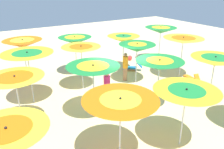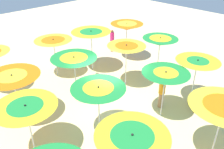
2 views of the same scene
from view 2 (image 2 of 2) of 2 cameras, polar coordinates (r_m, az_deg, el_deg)
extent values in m
cube|color=beige|center=(11.37, -0.72, -8.22)|extent=(41.34, 41.34, 0.04)
cylinder|color=silver|center=(11.86, 19.04, -2.19)|extent=(0.05, 0.05, 2.06)
cone|color=yellow|center=(11.38, 19.86, 2.24)|extent=(1.99, 1.99, 0.41)
cone|color=#1E8C38|center=(11.34, 19.95, 2.73)|extent=(0.99, 0.99, 0.20)
sphere|color=black|center=(11.29, 20.06, 3.30)|extent=(0.07, 0.07, 0.07)
cylinder|color=silver|center=(13.82, 11.09, 3.65)|extent=(0.05, 0.05, 2.11)
cone|color=#1E8C38|center=(13.41, 11.52, 7.72)|extent=(1.96, 1.96, 0.43)
cone|color=yellow|center=(13.38, 11.55, 8.08)|extent=(1.20, 1.20, 0.26)
sphere|color=black|center=(13.32, 11.62, 8.70)|extent=(0.07, 0.07, 0.07)
cylinder|color=silver|center=(15.71, 3.46, 7.56)|extent=(0.05, 0.05, 2.23)
cone|color=orange|center=(15.33, 3.59, 11.43)|extent=(2.08, 2.08, 0.42)
cone|color=yellow|center=(15.31, 3.60, 11.75)|extent=(1.25, 1.25, 0.25)
sphere|color=black|center=(15.26, 3.62, 12.29)|extent=(0.07, 0.07, 0.07)
cylinder|color=silver|center=(9.10, 23.89, -13.30)|extent=(0.05, 0.05, 2.21)
cone|color=yellow|center=(8.44, 25.38, -7.68)|extent=(2.29, 2.29, 0.33)
cone|color=orange|center=(8.41, 25.48, -7.28)|extent=(1.37, 1.37, 0.20)
cylinder|color=silver|center=(10.60, 12.17, -5.29)|extent=(0.05, 0.05, 2.00)
cone|color=#1E8C38|center=(10.08, 12.75, -0.60)|extent=(2.01, 2.01, 0.43)
cone|color=yellow|center=(10.03, 12.82, -0.05)|extent=(1.03, 1.03, 0.22)
sphere|color=black|center=(9.97, 12.90, 0.63)|extent=(0.07, 0.07, 0.07)
cylinder|color=silver|center=(12.63, 3.36, 1.78)|extent=(0.05, 0.05, 2.17)
cone|color=yellow|center=(12.17, 3.51, 6.32)|extent=(2.00, 2.00, 0.32)
cone|color=orange|center=(12.15, 3.52, 6.62)|extent=(1.19, 1.19, 0.19)
sphere|color=black|center=(12.10, 3.53, 7.13)|extent=(0.07, 0.07, 0.07)
cylinder|color=silver|center=(14.27, -4.87, 5.33)|extent=(0.05, 0.05, 2.29)
cone|color=yellow|center=(13.85, -5.07, 9.66)|extent=(2.29, 2.29, 0.33)
cone|color=#1E8C38|center=(13.82, -5.08, 9.97)|extent=(1.29, 1.29, 0.19)
sphere|color=black|center=(13.78, -5.10, 10.43)|extent=(0.07, 0.07, 0.07)
cone|color=yellow|center=(6.88, 4.85, -15.62)|extent=(2.15, 2.15, 0.40)
cone|color=#1E8C38|center=(6.82, 4.88, -15.09)|extent=(1.24, 1.24, 0.23)
sphere|color=black|center=(6.72, 4.93, -14.24)|extent=(0.07, 0.07, 0.07)
cylinder|color=silver|center=(9.35, -3.12, -9.65)|extent=(0.05, 0.05, 2.06)
cone|color=#1E8C38|center=(8.74, -3.30, -4.37)|extent=(2.06, 2.06, 0.43)
cone|color=yellow|center=(8.68, -3.32, -3.82)|extent=(1.14, 1.14, 0.24)
sphere|color=black|center=(8.61, -3.34, -3.02)|extent=(0.07, 0.07, 0.07)
cylinder|color=silver|center=(11.57, -8.73, -1.57)|extent=(0.05, 0.05, 2.07)
cone|color=#1E8C38|center=(11.09, -9.12, 3.03)|extent=(2.15, 2.15, 0.44)
cone|color=yellow|center=(11.04, -9.16, 3.47)|extent=(1.28, 1.28, 0.26)
sphere|color=black|center=(10.98, -9.23, 4.20)|extent=(0.07, 0.07, 0.07)
cylinder|color=silver|center=(14.02, -13.45, 3.56)|extent=(0.05, 0.05, 2.02)
cone|color=yellow|center=(13.62, -13.94, 7.39)|extent=(2.09, 2.09, 0.38)
cone|color=orange|center=(13.60, -13.98, 7.70)|extent=(1.30, 1.30, 0.24)
sphere|color=black|center=(13.55, -14.05, 8.26)|extent=(0.07, 0.07, 0.07)
cylinder|color=silver|center=(9.15, -18.99, -13.02)|extent=(0.05, 0.05, 1.95)
cone|color=yellow|center=(8.55, -20.03, -8.13)|extent=(2.17, 2.17, 0.36)
cone|color=#1E8C38|center=(8.50, -20.13, -7.67)|extent=(1.20, 1.20, 0.20)
sphere|color=black|center=(8.43, -20.27, -6.99)|extent=(0.07, 0.07, 0.07)
cylinder|color=silver|center=(10.96, -21.93, -5.62)|extent=(0.05, 0.05, 2.03)
cone|color=orange|center=(10.45, -22.94, -1.01)|extent=(2.30, 2.30, 0.31)
cone|color=yellow|center=(10.41, -23.03, -0.64)|extent=(1.23, 1.23, 0.17)
sphere|color=black|center=(10.36, -23.14, -0.12)|extent=(0.07, 0.07, 0.07)
cube|color=olive|center=(11.96, 18.62, -7.34)|extent=(0.66, 0.54, 0.14)
cube|color=olive|center=(12.10, 20.12, -7.18)|extent=(0.66, 0.54, 0.14)
cube|color=#1972B7|center=(11.96, 19.47, -6.80)|extent=(0.86, 0.78, 0.10)
cube|color=#1972B7|center=(11.42, 20.74, -7.55)|extent=(0.50, 0.49, 0.38)
cylinder|color=#D8A87F|center=(11.56, -3.39, -5.10)|extent=(0.24, 0.24, 0.77)
cylinder|color=#D82672|center=(11.17, -3.50, -2.03)|extent=(0.30, 0.30, 0.67)
sphere|color=#D8A87F|center=(10.95, -3.57, -0.05)|extent=(0.21, 0.21, 0.21)
cylinder|color=#A3704C|center=(11.47, 11.69, -6.03)|extent=(0.24, 0.24, 0.77)
cylinder|color=orange|center=(11.08, 12.06, -2.98)|extent=(0.30, 0.30, 0.67)
sphere|color=#A3704C|center=(10.86, 12.29, -1.01)|extent=(0.21, 0.21, 0.21)
cylinder|color=brown|center=(17.12, 0.04, 6.82)|extent=(0.24, 0.24, 0.75)
cylinder|color=#D82672|center=(16.87, 0.04, 9.02)|extent=(0.30, 0.30, 0.65)
sphere|color=brown|center=(16.72, 0.04, 10.40)|extent=(0.20, 0.20, 0.20)
camera|label=1|loc=(12.44, -54.62, 10.45)|focal=37.18mm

